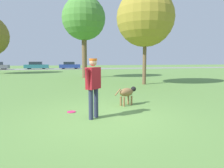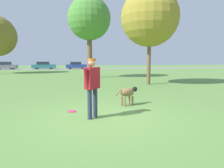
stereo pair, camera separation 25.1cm
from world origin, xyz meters
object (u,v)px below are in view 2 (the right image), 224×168
object	(u,v)px
tree_mid_center	(89,19)
parked_car_blue	(76,65)
person	(92,83)
tree_near_right	(150,18)
parked_car_grey	(5,66)
parked_car_teal	(44,65)
frisbee	(72,111)
dog	(128,93)

from	to	relation	value
tree_mid_center	parked_car_blue	distance (m)	20.68
person	tree_near_right	xyz separation A→B (m)	(4.56, 7.36, 3.46)
parked_car_grey	parked_car_teal	bearing A→B (deg)	2.80
person	frisbee	world-z (taller)	person
tree_mid_center	parked_car_teal	distance (m)	22.30
tree_near_right	parked_car_blue	bearing A→B (deg)	99.86
frisbee	parked_car_grey	size ratio (longest dim) A/B	0.07
parked_car_teal	parked_car_blue	world-z (taller)	parked_car_teal
frisbee	parked_car_blue	size ratio (longest dim) A/B	0.07
person	parked_car_grey	bearing A→B (deg)	63.51
dog	frisbee	size ratio (longest dim) A/B	3.54
dog	frisbee	bearing A→B (deg)	168.13
parked_car_teal	parked_car_blue	size ratio (longest dim) A/B	1.10
dog	tree_mid_center	size ratio (longest dim) A/B	0.13
frisbee	tree_near_right	world-z (taller)	tree_near_right
tree_near_right	parked_car_grey	distance (m)	31.81
parked_car_grey	frisbee	bearing A→B (deg)	-69.57
frisbee	dog	bearing A→B (deg)	15.22
frisbee	parked_car_teal	bearing A→B (deg)	99.27
parked_car_teal	dog	bearing A→B (deg)	-78.98
tree_near_right	parked_car_teal	size ratio (longest dim) A/B	1.48
person	frisbee	xyz separation A→B (m)	(-0.61, 0.85, -1.02)
person	tree_mid_center	size ratio (longest dim) A/B	0.23
parked_car_teal	tree_mid_center	bearing A→B (deg)	-73.00
person	parked_car_grey	size ratio (longest dim) A/B	0.43
dog	parked_car_blue	distance (m)	32.18
frisbee	tree_mid_center	xyz separation A→B (m)	(1.63, 12.61, 5.45)
parked_car_grey	parked_car_blue	distance (m)	12.77
tree_near_right	tree_mid_center	world-z (taller)	tree_mid_center
person	parked_car_teal	world-z (taller)	person
parked_car_grey	parked_car_teal	size ratio (longest dim) A/B	0.93
parked_car_teal	parked_car_grey	bearing A→B (deg)	-179.24
parked_car_grey	person	bearing A→B (deg)	-69.13
person	parked_car_blue	world-z (taller)	person
person	parked_car_blue	bearing A→B (deg)	42.79
tree_near_right	dog	bearing A→B (deg)	-117.58
parked_car_grey	parked_car_blue	xyz separation A→B (m)	(12.77, -0.21, -0.00)
frisbee	tree_near_right	xyz separation A→B (m)	(5.17, 6.51, 4.48)
person	parked_car_teal	bearing A→B (deg)	52.84
tree_mid_center	parked_car_teal	world-z (taller)	tree_mid_center
person	parked_car_grey	xyz separation A→B (m)	(-12.76, 33.76, -0.37)
dog	frisbee	world-z (taller)	dog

